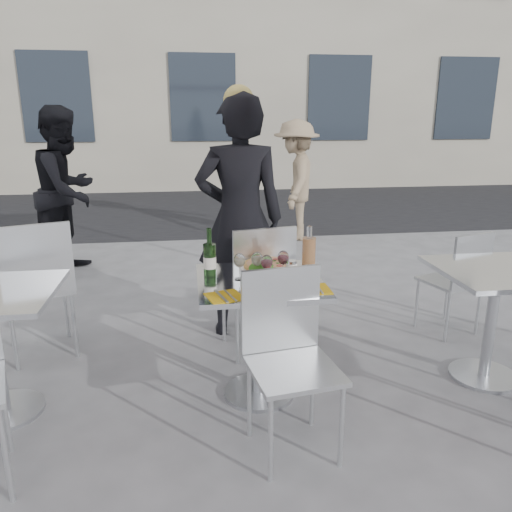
{
  "coord_description": "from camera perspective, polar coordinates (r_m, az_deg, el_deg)",
  "views": [
    {
      "loc": [
        -0.39,
        -2.72,
        1.68
      ],
      "look_at": [
        0.0,
        0.15,
        0.85
      ],
      "focal_mm": 35.0,
      "sensor_mm": 36.0,
      "label": 1
    }
  ],
  "objects": [
    {
      "name": "street_asphalt",
      "position": [
        9.38,
        -5.3,
        5.62
      ],
      "size": [
        24.0,
        5.0,
        0.0
      ],
      "primitive_type": "cube",
      "color": "black",
      "rests_on": "ground"
    },
    {
      "name": "pedestrian_a",
      "position": [
        5.73,
        -20.78,
        6.95
      ],
      "size": [
        0.93,
        1.04,
        1.76
      ],
      "primitive_type": "imported",
      "rotation": [
        0.0,
        0.0,
        1.2
      ],
      "color": "black",
      "rests_on": "ground"
    },
    {
      "name": "wineglass_red_b",
      "position": [
        2.93,
        3.12,
        -0.29
      ],
      "size": [
        0.07,
        0.07,
        0.16
      ],
      "color": "white",
      "rests_on": "main_table"
    },
    {
      "name": "side_chair_lfar",
      "position": [
        3.71,
        -23.7,
        -2.48
      ],
      "size": [
        0.59,
        0.6,
        1.0
      ],
      "rotation": [
        0.0,
        0.0,
        3.51
      ],
      "color": "silver",
      "rests_on": "ground"
    },
    {
      "name": "chair_far",
      "position": [
        3.46,
        0.39,
        -2.75
      ],
      "size": [
        0.51,
        0.52,
        0.96
      ],
      "rotation": [
        0.0,
        0.0,
        3.31
      ],
      "color": "silver",
      "rests_on": "ground"
    },
    {
      "name": "pizza_near",
      "position": [
        2.73,
        2.53,
        -3.72
      ],
      "size": [
        0.3,
        0.3,
        0.02
      ],
      "color": "tan",
      "rests_on": "main_table"
    },
    {
      "name": "napkin_left",
      "position": [
        2.64,
        -3.61,
        -4.61
      ],
      "size": [
        0.22,
        0.22,
        0.01
      ],
      "rotation": [
        0.0,
        0.0,
        0.27
      ],
      "color": "gold",
      "rests_on": "main_table"
    },
    {
      "name": "salad_plate",
      "position": [
        2.96,
        0.6,
        -1.62
      ],
      "size": [
        0.22,
        0.22,
        0.09
      ],
      "color": "white",
      "rests_on": "main_table"
    },
    {
      "name": "carafe",
      "position": [
        3.0,
        6.05,
        0.19
      ],
      "size": [
        0.08,
        0.08,
        0.29
      ],
      "color": "tan",
      "rests_on": "main_table"
    },
    {
      "name": "sugar_shaker",
      "position": [
        2.92,
        4.08,
        -1.55
      ],
      "size": [
        0.06,
        0.06,
        0.11
      ],
      "color": "white",
      "rests_on": "main_table"
    },
    {
      "name": "napkin_right",
      "position": [
        2.76,
        6.57,
        -3.75
      ],
      "size": [
        0.18,
        0.2,
        0.01
      ],
      "rotation": [
        0.0,
        0.0,
        -0.0
      ],
      "color": "gold",
      "rests_on": "main_table"
    },
    {
      "name": "pedestrian_b",
      "position": [
        6.83,
        4.56,
        8.58
      ],
      "size": [
        0.83,
        1.15,
        1.61
      ],
      "primitive_type": "imported",
      "rotation": [
        0.0,
        0.0,
        4.47
      ],
      "color": "#978061",
      "rests_on": "ground"
    },
    {
      "name": "side_chair_rfar",
      "position": [
        4.11,
        22.24,
        -2.01
      ],
      "size": [
        0.48,
        0.49,
        0.83
      ],
      "rotation": [
        0.0,
        0.0,
        3.45
      ],
      "color": "silver",
      "rests_on": "ground"
    },
    {
      "name": "wineglass_white_b",
      "position": [
        2.9,
        0.12,
        -0.46
      ],
      "size": [
        0.07,
        0.07,
        0.16
      ],
      "color": "white",
      "rests_on": "main_table"
    },
    {
      "name": "chair_near",
      "position": [
        2.57,
        3.64,
        -10.17
      ],
      "size": [
        0.48,
        0.49,
        0.93
      ],
      "rotation": [
        0.0,
        0.0,
        0.16
      ],
      "color": "silver",
      "rests_on": "ground"
    },
    {
      "name": "wineglass_white_a",
      "position": [
        2.88,
        -1.9,
        -0.61
      ],
      "size": [
        0.07,
        0.07,
        0.16
      ],
      "color": "white",
      "rests_on": "main_table"
    },
    {
      "name": "pizza_far",
      "position": [
        3.11,
        1.48,
        -1.1
      ],
      "size": [
        0.36,
        0.36,
        0.03
      ],
      "color": "white",
      "rests_on": "main_table"
    },
    {
      "name": "woman_diner",
      "position": [
        3.77,
        -1.86,
        4.25
      ],
      "size": [
        0.69,
        0.48,
        1.83
      ],
      "primitive_type": "imported",
      "rotation": [
        0.0,
        0.0,
        3.08
      ],
      "color": "black",
      "rests_on": "ground"
    },
    {
      "name": "wineglass_red_a",
      "position": [
        2.84,
        1.25,
        -0.81
      ],
      "size": [
        0.07,
        0.07,
        0.16
      ],
      "color": "white",
      "rests_on": "main_table"
    },
    {
      "name": "main_table",
      "position": [
        2.98,
        0.39,
        -6.55
      ],
      "size": [
        0.72,
        0.72,
        0.75
      ],
      "color": "#B7BABF",
      "rests_on": "ground"
    },
    {
      "name": "side_table_right",
      "position": [
        3.51,
        25.53,
        -4.64
      ],
      "size": [
        0.72,
        0.72,
        0.75
      ],
      "color": "#B7BABF",
      "rests_on": "ground"
    },
    {
      "name": "wine_bottle",
      "position": [
        2.93,
        -5.32,
        -0.28
      ],
      "size": [
        0.07,
        0.07,
        0.29
      ],
      "color": "#244D1D",
      "rests_on": "main_table"
    },
    {
      "name": "ground",
      "position": [
        3.22,
        0.38,
        -15.44
      ],
      "size": [
        80.0,
        80.0,
        0.0
      ],
      "primitive_type": "plane",
      "color": "slate"
    }
  ]
}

